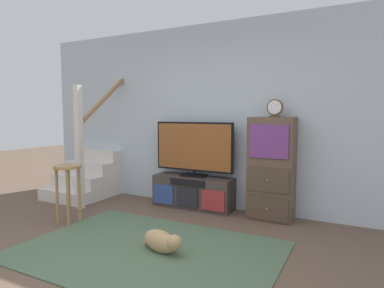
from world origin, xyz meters
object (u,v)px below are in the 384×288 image
(bar_stool_near, at_px, (68,181))
(dog, at_px, (162,241))
(media_console, at_px, (193,192))
(television, at_px, (194,148))
(side_cabinet, at_px, (271,169))
(desk_clock, at_px, (275,108))

(bar_stool_near, xyz_separation_m, dog, (1.53, -0.21, -0.43))
(media_console, relative_size, dog, 2.29)
(media_console, xyz_separation_m, bar_stool_near, (-1.09, -1.34, 0.32))
(television, bearing_deg, dog, -74.16)
(bar_stool_near, bearing_deg, side_cabinet, 31.21)
(side_cabinet, height_order, desk_clock, desk_clock)
(television, relative_size, desk_clock, 5.35)
(media_console, xyz_separation_m, side_cabinet, (1.15, 0.01, 0.44))
(bar_stool_near, height_order, dog, bar_stool_near)
(television, relative_size, side_cabinet, 0.91)
(side_cabinet, relative_size, bar_stool_near, 1.81)
(media_console, bearing_deg, dog, -73.93)
(television, distance_m, desk_clock, 1.31)
(television, xyz_separation_m, desk_clock, (1.18, -0.03, 0.57))
(bar_stool_near, distance_m, dog, 1.61)
(desk_clock, bearing_deg, media_console, 179.77)
(media_console, distance_m, bar_stool_near, 1.76)
(dog, bearing_deg, side_cabinet, 65.90)
(television, xyz_separation_m, side_cabinet, (1.15, -0.01, -0.22))
(media_console, height_order, desk_clock, desk_clock)
(bar_stool_near, relative_size, dog, 1.41)
(television, relative_size, dog, 2.32)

